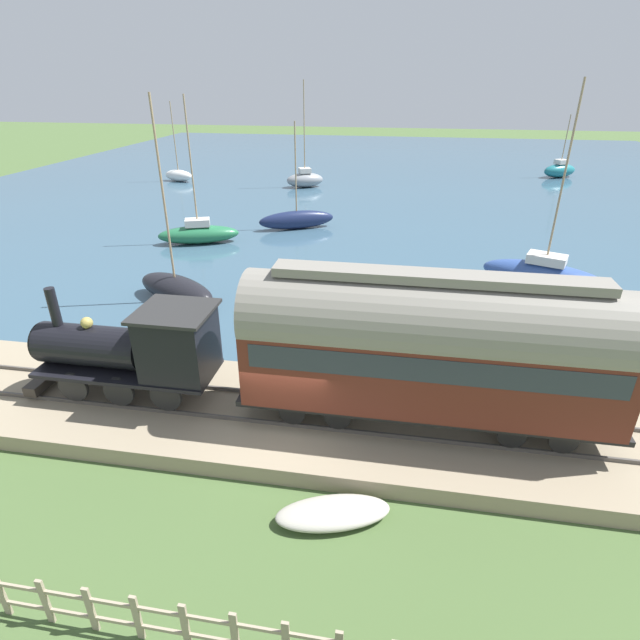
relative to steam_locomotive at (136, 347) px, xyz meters
The scene contains 18 objects.
ground_plane 5.34m from the steam_locomotive, 97.34° to the right, with size 200.00×200.00×0.00m, color #476033.
harbor_water 43.18m from the steam_locomotive, ahead, with size 80.00×80.00×0.01m.
rail_embankment 5.20m from the steam_locomotive, 90.00° to the right, with size 5.10×56.00×0.64m.
steam_locomotive is the anchor object (origin of this frame).
passenger_coach 8.70m from the steam_locomotive, 90.00° to the right, with size 2.36×10.51×4.62m.
sailboat_gray 36.14m from the steam_locomotive, ahead, with size 3.08×3.96×9.41m.
sailboat_black 8.87m from the steam_locomotive, 17.89° to the left, with size 3.63×4.98×9.13m.
sailboat_white 39.86m from the steam_locomotive, 22.46° to the left, with size 1.96×3.40×7.54m.
sailboat_teal 51.43m from the steam_locomotive, 27.33° to the right, with size 3.25×4.09×6.21m.
sailboat_green 18.05m from the steam_locomotive, 16.67° to the left, with size 3.15×5.28×8.78m.
sailboat_blue 19.64m from the steam_locomotive, 49.18° to the right, with size 3.91×6.18×9.67m.
sailboat_navy 21.66m from the steam_locomotive, ahead, with size 3.33×5.26×7.09m.
rowboat_off_pier 11.48m from the steam_locomotive, 30.84° to the right, with size 1.31×2.41×0.49m.
rowboat_far_out 12.95m from the steam_locomotive, 59.98° to the right, with size 1.50×2.05×0.52m.
rowboat_mid_harbor 17.06m from the steam_locomotive, 71.46° to the right, with size 1.66×2.31×0.41m.
rowboat_near_shore 14.30m from the steam_locomotive, 45.50° to the right, with size 2.17×2.38×0.32m.
beached_dinghy 7.69m from the steam_locomotive, 117.52° to the right, with size 1.88×3.00×0.44m.
picket_fence 8.51m from the steam_locomotive, 145.06° to the right, with size 0.06×20.14×1.19m.
Camera 1 is at (-11.48, -2.94, 9.71)m, focal length 28.00 mm.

